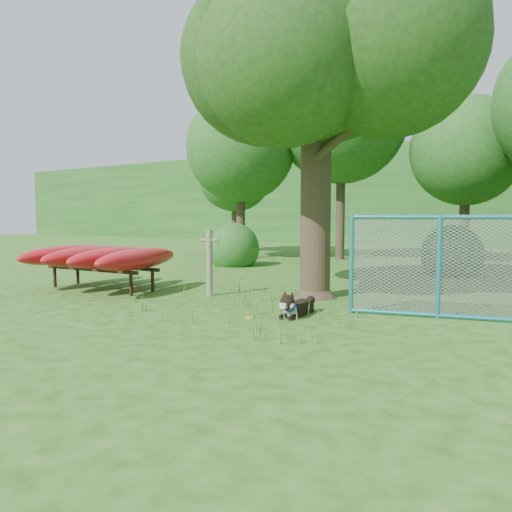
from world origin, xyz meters
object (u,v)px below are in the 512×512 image
Objects in this scene: husky_dog at (295,306)px; oak_tree at (317,40)px; fence_section at (439,267)px; kayak_rack at (102,257)px.

oak_tree is at bearing 105.42° from husky_dog.
fence_section reaches higher than husky_dog.
fence_section is (2.80, -0.84, -4.51)m from oak_tree.
kayak_rack is at bearing -158.55° from oak_tree.
kayak_rack is at bearing 172.73° from fence_section.
oak_tree reaches higher than kayak_rack.
fence_section is at bearing 4.28° from kayak_rack.
oak_tree is 2.27× the size of kayak_rack.
husky_dog is (5.41, -0.21, -0.61)m from kayak_rack.
oak_tree is 2.73× the size of fence_section.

